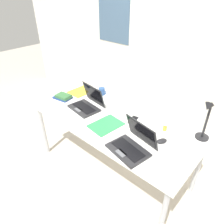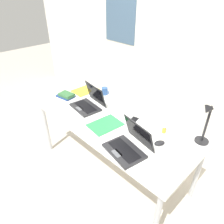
{
  "view_description": "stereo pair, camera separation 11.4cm",
  "coord_description": "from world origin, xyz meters",
  "px_view_note": "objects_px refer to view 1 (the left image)",
  "views": [
    {
      "loc": [
        1.16,
        -1.29,
        1.92
      ],
      "look_at": [
        0.0,
        0.0,
        0.82
      ],
      "focal_mm": 33.04,
      "sensor_mm": 36.0,
      "label": 1
    },
    {
      "loc": [
        1.24,
        -1.22,
        1.92
      ],
      "look_at": [
        0.0,
        0.0,
        0.82
      ],
      "focal_mm": 33.04,
      "sensor_mm": 36.0,
      "label": 2
    }
  ],
  "objects_px": {
    "pill_bottle": "(165,127)",
    "paper_folder_back_left": "(82,91)",
    "cell_phone": "(133,120)",
    "paper_folder_back_right": "(106,125)",
    "laptop_near_mouse": "(132,144)",
    "book_stack": "(63,97)",
    "coffee_mug": "(102,91)",
    "computer_mouse": "(162,141)",
    "laptop_front_right": "(87,104)",
    "desk_lamp": "(205,121)"
  },
  "relations": [
    {
      "from": "computer_mouse",
      "to": "paper_folder_back_right",
      "type": "relative_size",
      "value": 0.31
    },
    {
      "from": "laptop_front_right",
      "to": "paper_folder_back_left",
      "type": "height_order",
      "value": "laptop_front_right"
    },
    {
      "from": "laptop_front_right",
      "to": "coffee_mug",
      "type": "relative_size",
      "value": 3.21
    },
    {
      "from": "desk_lamp",
      "to": "laptop_near_mouse",
      "type": "distance_m",
      "value": 0.64
    },
    {
      "from": "paper_folder_back_left",
      "to": "pill_bottle",
      "type": "bearing_deg",
      "value": -1.09
    },
    {
      "from": "paper_folder_back_right",
      "to": "coffee_mug",
      "type": "distance_m",
      "value": 0.65
    },
    {
      "from": "laptop_near_mouse",
      "to": "paper_folder_back_right",
      "type": "relative_size",
      "value": 1.23
    },
    {
      "from": "computer_mouse",
      "to": "cell_phone",
      "type": "distance_m",
      "value": 0.4
    },
    {
      "from": "book_stack",
      "to": "pill_bottle",
      "type": "bearing_deg",
      "value": 11.8
    },
    {
      "from": "laptop_near_mouse",
      "to": "book_stack",
      "type": "xyz_separation_m",
      "value": [
        -1.14,
        0.15,
        -0.02
      ]
    },
    {
      "from": "desk_lamp",
      "to": "computer_mouse",
      "type": "height_order",
      "value": "desk_lamp"
    },
    {
      "from": "desk_lamp",
      "to": "laptop_front_right",
      "type": "relative_size",
      "value": 1.1
    },
    {
      "from": "cell_phone",
      "to": "book_stack",
      "type": "height_order",
      "value": "book_stack"
    },
    {
      "from": "computer_mouse",
      "to": "book_stack",
      "type": "relative_size",
      "value": 0.42
    },
    {
      "from": "cell_phone",
      "to": "pill_bottle",
      "type": "bearing_deg",
      "value": -1.42
    },
    {
      "from": "cell_phone",
      "to": "coffee_mug",
      "type": "distance_m",
      "value": 0.65
    },
    {
      "from": "cell_phone",
      "to": "paper_folder_back_left",
      "type": "distance_m",
      "value": 0.88
    },
    {
      "from": "desk_lamp",
      "to": "laptop_near_mouse",
      "type": "bearing_deg",
      "value": -127.04
    },
    {
      "from": "computer_mouse",
      "to": "paper_folder_back_left",
      "type": "relative_size",
      "value": 0.31
    },
    {
      "from": "paper_folder_back_right",
      "to": "laptop_front_right",
      "type": "bearing_deg",
      "value": 164.91
    },
    {
      "from": "book_stack",
      "to": "coffee_mug",
      "type": "bearing_deg",
      "value": 54.5
    },
    {
      "from": "laptop_front_right",
      "to": "computer_mouse",
      "type": "distance_m",
      "value": 0.92
    },
    {
      "from": "laptop_front_right",
      "to": "paper_folder_back_left",
      "type": "relative_size",
      "value": 1.17
    },
    {
      "from": "paper_folder_back_left",
      "to": "coffee_mug",
      "type": "distance_m",
      "value": 0.28
    },
    {
      "from": "cell_phone",
      "to": "paper_folder_back_right",
      "type": "distance_m",
      "value": 0.29
    },
    {
      "from": "laptop_near_mouse",
      "to": "paper_folder_back_right",
      "type": "xyz_separation_m",
      "value": [
        -0.39,
        0.1,
        -0.04
      ]
    },
    {
      "from": "cell_phone",
      "to": "paper_folder_back_right",
      "type": "bearing_deg",
      "value": -133.25
    },
    {
      "from": "laptop_front_right",
      "to": "desk_lamp",
      "type": "bearing_deg",
      "value": 14.52
    },
    {
      "from": "paper_folder_back_left",
      "to": "cell_phone",
      "type": "bearing_deg",
      "value": -5.58
    },
    {
      "from": "pill_bottle",
      "to": "book_stack",
      "type": "xyz_separation_m",
      "value": [
        -1.22,
        -0.25,
        -0.02
      ]
    },
    {
      "from": "laptop_near_mouse",
      "to": "book_stack",
      "type": "height_order",
      "value": "laptop_near_mouse"
    },
    {
      "from": "computer_mouse",
      "to": "paper_folder_back_right",
      "type": "distance_m",
      "value": 0.55
    },
    {
      "from": "pill_bottle",
      "to": "paper_folder_back_left",
      "type": "height_order",
      "value": "pill_bottle"
    },
    {
      "from": "coffee_mug",
      "to": "computer_mouse",
      "type": "bearing_deg",
      "value": -16.41
    },
    {
      "from": "laptop_near_mouse",
      "to": "pill_bottle",
      "type": "height_order",
      "value": "laptop_near_mouse"
    },
    {
      "from": "laptop_front_right",
      "to": "cell_phone",
      "type": "distance_m",
      "value": 0.55
    },
    {
      "from": "desk_lamp",
      "to": "paper_folder_back_right",
      "type": "height_order",
      "value": "desk_lamp"
    },
    {
      "from": "laptop_front_right",
      "to": "paper_folder_back_right",
      "type": "relative_size",
      "value": 1.17
    },
    {
      "from": "laptop_near_mouse",
      "to": "coffee_mug",
      "type": "xyz_separation_m",
      "value": [
        -0.87,
        0.54,
        -0.0
      ]
    },
    {
      "from": "pill_bottle",
      "to": "coffee_mug",
      "type": "distance_m",
      "value": 0.95
    },
    {
      "from": "computer_mouse",
      "to": "pill_bottle",
      "type": "xyz_separation_m",
      "value": [
        -0.07,
        0.17,
        0.02
      ]
    },
    {
      "from": "pill_bottle",
      "to": "paper_folder_back_left",
      "type": "distance_m",
      "value": 1.2
    },
    {
      "from": "pill_bottle",
      "to": "paper_folder_back_left",
      "type": "bearing_deg",
      "value": 178.91
    },
    {
      "from": "pill_bottle",
      "to": "coffee_mug",
      "type": "relative_size",
      "value": 0.7
    },
    {
      "from": "computer_mouse",
      "to": "paper_folder_back_left",
      "type": "height_order",
      "value": "computer_mouse"
    },
    {
      "from": "paper_folder_back_right",
      "to": "coffee_mug",
      "type": "height_order",
      "value": "coffee_mug"
    },
    {
      "from": "computer_mouse",
      "to": "book_stack",
      "type": "xyz_separation_m",
      "value": [
        -1.29,
        -0.08,
        0.01
      ]
    },
    {
      "from": "laptop_near_mouse",
      "to": "computer_mouse",
      "type": "relative_size",
      "value": 3.96
    },
    {
      "from": "desk_lamp",
      "to": "computer_mouse",
      "type": "relative_size",
      "value": 4.17
    },
    {
      "from": "book_stack",
      "to": "coffee_mug",
      "type": "distance_m",
      "value": 0.47
    }
  ]
}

